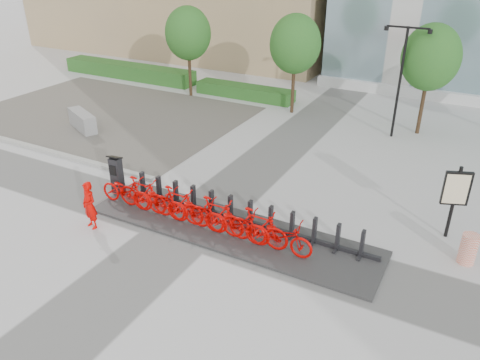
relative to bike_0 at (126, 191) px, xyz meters
The scene contains 25 objects.
ground 2.67m from the bike_0, ahead, with size 120.00×120.00×0.00m, color #BBBCBA.
gravel_patch 10.24m from the bike_0, 136.39° to the left, with size 14.00×14.00×0.00m, color #423D35.
curb 7.67m from the bike_0, 165.24° to the left, with size 14.00×0.25×0.15m, color #A6A7A0.
hedge_a 17.71m from the bike_0, 130.07° to the left, with size 10.00×1.40×0.90m, color #35752F.
hedge_b 13.47m from the bike_0, 100.27° to the left, with size 6.00×1.20×0.70m, color #35752F.
tree_0 13.54m from the bike_0, 114.14° to the left, with size 2.60×2.60×5.10m.
tree_1 12.46m from the bike_0, 84.78° to the left, with size 2.60×2.60×5.10m.
tree_2 14.56m from the bike_0, 57.76° to the left, with size 2.60×2.60×5.10m.
streetlamp 13.12m from the bike_0, 59.15° to the left, with size 2.00×0.20×5.00m.
dock_pad 3.96m from the bike_0, ahead, with size 9.60×2.40×0.08m, color #343434.
dock_rail_posts 4.05m from the bike_0, 11.77° to the left, with size 8.02×0.50×0.85m, color black, non-canonical shape.
bike_0 is the anchor object (origin of this frame).
bike_1 0.72m from the bike_0, ahead, with size 0.55×1.95×1.17m, color #CD0200.
bike_2 1.44m from the bike_0, ahead, with size 0.70×2.01×1.05m, color #CD0200.
bike_3 2.16m from the bike_0, ahead, with size 0.55×1.95×1.17m, color #CD0200.
bike_4 2.88m from the bike_0, ahead, with size 0.70×2.01×1.05m, color #CD0200.
bike_5 3.60m from the bike_0, ahead, with size 0.55×1.95×1.17m, color #CD0200.
bike_6 4.32m from the bike_0, ahead, with size 0.70×2.01×1.05m, color #CD0200.
bike_7 5.04m from the bike_0, ahead, with size 0.55×1.95×1.17m, color #CD0200.
bike_8 5.76m from the bike_0, ahead, with size 0.70×2.01×1.05m, color #CD0200.
kiosk 1.05m from the bike_0, 147.10° to the left, with size 0.48×0.42×1.46m.
worker_red 1.56m from the bike_0, 94.11° to the right, with size 0.58×0.38×1.59m, color #E10400.
construction_barrel 10.83m from the bike_0, 11.29° to the left, with size 0.48×0.48×0.92m, color red.
jersey_barrier 8.42m from the bike_0, 144.96° to the left, with size 2.23×0.61×0.86m, color #989898.
map_sign 10.52m from the bike_0, 18.18° to the left, with size 0.77×0.39×2.39m.
Camera 1 is at (7.50, -10.54, 8.17)m, focal length 35.00 mm.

